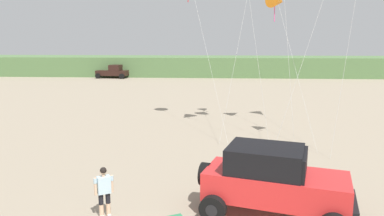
% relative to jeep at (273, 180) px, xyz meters
% --- Properties ---
extents(dune_ridge, '(90.00, 9.79, 3.00)m').
position_rel_jeep_xyz_m(dune_ridge, '(-5.76, 48.27, 0.30)').
color(dune_ridge, '#567A47').
rests_on(dune_ridge, ground_plane).
extents(jeep, '(5.02, 3.46, 2.26)m').
position_rel_jeep_xyz_m(jeep, '(0.00, 0.00, 0.00)').
color(jeep, red).
rests_on(jeep, ground_plane).
extents(person_watching, '(0.56, 0.44, 1.67)m').
position_rel_jeep_xyz_m(person_watching, '(-5.31, -0.46, -0.26)').
color(person_watching, '#DBB28E').
rests_on(person_watching, ground_plane).
extents(distant_pickup, '(4.76, 2.77, 1.98)m').
position_rel_jeep_xyz_m(distant_pickup, '(-17.19, 42.64, -0.26)').
color(distant_pickup, black).
rests_on(distant_pickup, ground_plane).
extents(kite_yellow_diamond, '(2.19, 6.50, 8.63)m').
position_rel_jeep_xyz_m(kite_yellow_diamond, '(1.88, 12.33, 6.75)').
color(kite_yellow_diamond, orange).
rests_on(kite_yellow_diamond, ground_plane).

